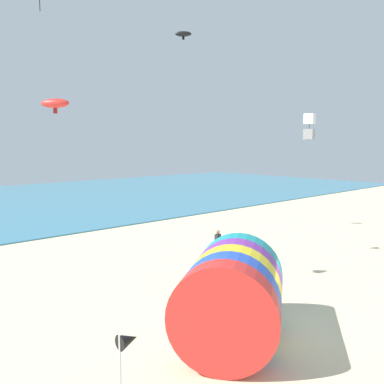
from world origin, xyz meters
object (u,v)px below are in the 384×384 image
(kite_white_box, at_px, (309,127))
(bystander_far_left, at_px, (218,244))
(kite_red_parafoil, at_px, (55,103))
(kite_black_parafoil, at_px, (183,34))
(kite_handler, at_px, (236,286))
(beach_flag, at_px, (128,346))
(giant_inflatable_tube, at_px, (232,295))

(kite_white_box, height_order, bystander_far_left, kite_white_box)
(kite_red_parafoil, bearing_deg, kite_black_parafoil, 16.03)
(kite_handler, xyz_separation_m, beach_flag, (-8.26, -4.19, 1.65))
(kite_white_box, relative_size, bystander_far_left, 0.83)
(giant_inflatable_tube, distance_m, kite_handler, 3.45)
(kite_black_parafoil, bearing_deg, bystander_far_left, -113.74)
(kite_handler, relative_size, kite_black_parafoil, 1.49)
(kite_black_parafoil, bearing_deg, kite_handler, -122.44)
(kite_red_parafoil, xyz_separation_m, kite_white_box, (10.76, -7.36, -1.05))
(kite_handler, height_order, kite_red_parafoil, kite_red_parafoil)
(giant_inflatable_tube, relative_size, kite_white_box, 4.08)
(kite_handler, relative_size, kite_white_box, 1.18)
(giant_inflatable_tube, height_order, kite_white_box, kite_white_box)
(giant_inflatable_tube, height_order, kite_black_parafoil, kite_black_parafoil)
(giant_inflatable_tube, distance_m, kite_black_parafoil, 21.31)
(kite_white_box, distance_m, beach_flag, 16.98)
(giant_inflatable_tube, xyz_separation_m, kite_black_parafoil, (10.03, 13.79, 12.77))
(giant_inflatable_tube, xyz_separation_m, kite_handler, (2.60, 2.11, -0.81))
(kite_handler, bearing_deg, kite_red_parafoil, 113.92)
(giant_inflatable_tube, relative_size, bystander_far_left, 3.37)
(beach_flag, bearing_deg, kite_red_parafoil, 70.43)
(beach_flag, bearing_deg, bystander_far_left, 37.06)
(kite_handler, distance_m, kite_red_parafoil, 12.17)
(kite_handler, height_order, bystander_far_left, bystander_far_left)
(kite_red_parafoil, distance_m, kite_white_box, 13.08)
(kite_white_box, bearing_deg, giant_inflatable_tube, -161.48)
(kite_white_box, bearing_deg, kite_black_parafoil, 87.73)
(kite_black_parafoil, distance_m, bystander_far_left, 15.08)
(kite_white_box, bearing_deg, bystander_far_left, 116.25)
(giant_inflatable_tube, distance_m, beach_flag, 6.08)
(bystander_far_left, bearing_deg, kite_black_parafoil, 66.26)
(kite_red_parafoil, distance_m, bystander_far_left, 11.95)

